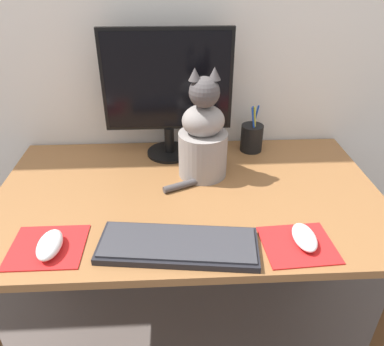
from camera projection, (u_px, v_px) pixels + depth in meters
name	position (u px, v px, depth m)	size (l,w,h in m)	color
ground_plane	(189.00, 340.00, 1.59)	(12.00, 12.00, 0.00)	#564C47
wall_back	(183.00, 8.00, 1.28)	(7.00, 0.04, 2.50)	silver
desk	(189.00, 218.00, 1.25)	(1.23, 0.73, 0.75)	brown
monitor	(168.00, 89.00, 1.29)	(0.45, 0.17, 0.46)	black
keyboard	(178.00, 245.00, 0.97)	(0.43, 0.20, 0.02)	black
mousepad_left	(48.00, 247.00, 0.98)	(0.19, 0.17, 0.00)	red
mousepad_right	(298.00, 245.00, 0.98)	(0.19, 0.17, 0.00)	red
computer_mouse_left	(50.00, 245.00, 0.95)	(0.06, 0.11, 0.04)	white
computer_mouse_right	(304.00, 237.00, 0.98)	(0.06, 0.11, 0.03)	white
cat	(203.00, 138.00, 1.23)	(0.22, 0.21, 0.37)	gray
pen_cup	(252.00, 137.00, 1.42)	(0.08, 0.08, 0.18)	black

